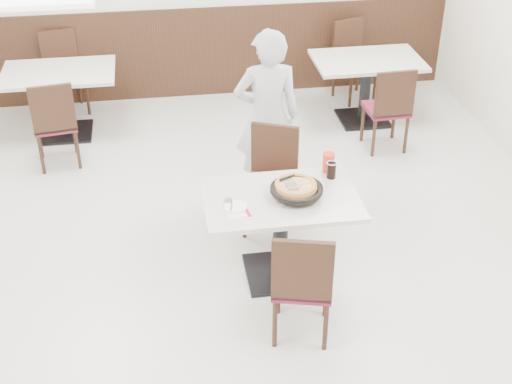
{
  "coord_description": "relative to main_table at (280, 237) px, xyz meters",
  "views": [
    {
      "loc": [
        -0.68,
        -4.77,
        3.68
      ],
      "look_at": [
        0.01,
        -0.3,
        0.87
      ],
      "focal_mm": 50.0,
      "sensor_mm": 36.0,
      "label": 1
    }
  ],
  "objects": [
    {
      "name": "cola_glass",
      "position": [
        0.45,
        0.23,
        0.44
      ],
      "size": [
        0.08,
        0.08,
        0.13
      ],
      "primitive_type": "cylinder",
      "rotation": [
        0.0,
        0.0,
        0.04
      ],
      "color": "black",
      "rests_on": "main_table"
    },
    {
      "name": "bg_table_left",
      "position": [
        -1.91,
        2.85,
        0.0
      ],
      "size": [
        1.28,
        0.93,
        0.75
      ],
      "primitive_type": null,
      "rotation": [
        0.0,
        0.0,
        0.11
      ],
      "color": "beige",
      "rests_on": "floor"
    },
    {
      "name": "bg_chair_right_far",
      "position": [
        1.53,
        3.29,
        0.1
      ],
      "size": [
        0.54,
        0.54,
        0.95
      ],
      "primitive_type": null,
      "rotation": [
        0.0,
        0.0,
        3.49
      ],
      "color": "black",
      "rests_on": "floor"
    },
    {
      "name": "trivet",
      "position": [
        0.05,
        -0.02,
        0.39
      ],
      "size": [
        0.11,
        0.11,
        0.04
      ],
      "primitive_type": "cylinder",
      "rotation": [
        0.0,
        0.0,
        0.04
      ],
      "color": "black",
      "rests_on": "main_table"
    },
    {
      "name": "pizza_pan",
      "position": [
        0.12,
        -0.02,
        0.42
      ],
      "size": [
        0.39,
        0.39,
        0.01
      ],
      "primitive_type": "cylinder",
      "rotation": [
        0.0,
        0.0,
        0.04
      ],
      "color": "black",
      "rests_on": "trivet"
    },
    {
      "name": "chair_near",
      "position": [
        0.03,
        -0.68,
        0.1
      ],
      "size": [
        0.51,
        0.51,
        0.95
      ],
      "primitive_type": null,
      "rotation": [
        0.0,
        0.0,
        -0.25
      ],
      "color": "black",
      "rests_on": "floor"
    },
    {
      "name": "bg_chair_left_far",
      "position": [
        -1.91,
        3.44,
        0.1
      ],
      "size": [
        0.53,
        0.53,
        0.95
      ],
      "primitive_type": null,
      "rotation": [
        0.0,
        0.0,
        3.45
      ],
      "color": "black",
      "rests_on": "floor"
    },
    {
      "name": "floor",
      "position": [
        -0.21,
        0.21,
        -0.38
      ],
      "size": [
        7.0,
        7.0,
        0.0
      ],
      "primitive_type": "plane",
      "color": "#A6A7A2",
      "rests_on": "ground"
    },
    {
      "name": "bg_chair_right_near",
      "position": [
        1.51,
        2.01,
        0.1
      ],
      "size": [
        0.44,
        0.44,
        0.95
      ],
      "primitive_type": null,
      "rotation": [
        0.0,
        0.0,
        0.05
      ],
      "color": "black",
      "rests_on": "floor"
    },
    {
      "name": "bg_table_right",
      "position": [
        1.48,
        2.69,
        0.0
      ],
      "size": [
        1.28,
        0.92,
        0.75
      ],
      "primitive_type": null,
      "rotation": [
        0.0,
        0.0,
        -0.11
      ],
      "color": "beige",
      "rests_on": "floor"
    },
    {
      "name": "fork",
      "position": [
        -0.4,
        -0.09,
        0.39
      ],
      "size": [
        0.04,
        0.14,
        0.0
      ],
      "primitive_type": "cube",
      "rotation": [
        0.0,
        0.0,
        -0.17
      ],
      "color": "silver",
      "rests_on": "side_plate"
    },
    {
      "name": "pizza",
      "position": [
        0.12,
        0.03,
        0.44
      ],
      "size": [
        0.35,
        0.35,
        0.02
      ],
      "primitive_type": "cylinder",
      "rotation": [
        0.0,
        0.0,
        0.04
      ],
      "color": "#DE9B55",
      "rests_on": "pizza_pan"
    },
    {
      "name": "bg_chair_left_near",
      "position": [
        -1.93,
        2.18,
        0.1
      ],
      "size": [
        0.48,
        0.48,
        0.95
      ],
      "primitive_type": null,
      "rotation": [
        0.0,
        0.0,
        0.15
      ],
      "color": "black",
      "rests_on": "floor"
    },
    {
      "name": "chair_far",
      "position": [
        0.02,
        0.66,
        0.1
      ],
      "size": [
        0.55,
        0.55,
        0.95
      ],
      "primitive_type": null,
      "rotation": [
        0.0,
        0.0,
        2.74
      ],
      "color": "black",
      "rests_on": "floor"
    },
    {
      "name": "main_table",
      "position": [
        0.0,
        0.0,
        0.0
      ],
      "size": [
        1.23,
        0.85,
        0.75
      ],
      "primitive_type": null,
      "rotation": [
        0.0,
        0.0,
        0.04
      ],
      "color": "beige",
      "rests_on": "floor"
    },
    {
      "name": "napkin",
      "position": [
        -0.37,
        -0.16,
        0.38
      ],
      "size": [
        0.18,
        0.18,
        0.0
      ],
      "primitive_type": "cube",
      "rotation": [
        0.0,
        0.0,
        0.18
      ],
      "color": "silver",
      "rests_on": "main_table"
    },
    {
      "name": "wainscot_back",
      "position": [
        -0.21,
        3.69,
        0.18
      ],
      "size": [
        5.9,
        0.03,
        1.1
      ],
      "primitive_type": "cube",
      "color": "black",
      "rests_on": "floor"
    },
    {
      "name": "side_plate",
      "position": [
        -0.37,
        -0.1,
        0.38
      ],
      "size": [
        0.18,
        0.18,
        0.01
      ],
      "primitive_type": "cylinder",
      "rotation": [
        0.0,
        0.0,
        0.04
      ],
      "color": "white",
      "rests_on": "napkin"
    },
    {
      "name": "pizza_server",
      "position": [
        0.09,
        0.0,
        0.47
      ],
      "size": [
        0.1,
        0.12,
        0.0
      ],
      "primitive_type": "cube",
      "rotation": [
        0.0,
        0.0,
        0.21
      ],
      "color": "silver",
      "rests_on": "pizza"
    },
    {
      "name": "red_cup",
      "position": [
        0.45,
        0.33,
        0.45
      ],
      "size": [
        0.1,
        0.1,
        0.16
      ],
      "primitive_type": "cylinder",
      "rotation": [
        0.0,
        0.0,
        0.04
      ],
      "color": "red",
      "rests_on": "main_table"
    },
    {
      "name": "diner_person",
      "position": [
        0.1,
        1.23,
        0.46
      ],
      "size": [
        0.61,
        0.4,
        1.67
      ],
      "primitive_type": "imported",
      "rotation": [
        0.0,
        0.0,
        3.15
      ],
      "color": "silver",
      "rests_on": "floor"
    }
  ]
}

